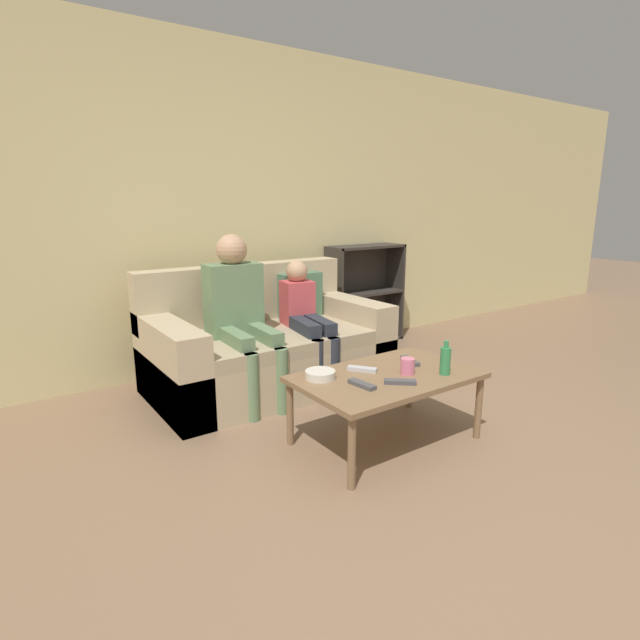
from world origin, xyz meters
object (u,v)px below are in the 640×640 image
Objects in this scene: bookshelf at (358,304)px; tv_remote_1 at (362,369)px; person_child at (306,317)px; tv_remote_3 at (400,382)px; coffee_table at (387,381)px; bottle at (445,360)px; snack_bowl at (320,375)px; cup_near at (407,366)px; person_adult at (239,305)px; tv_remote_0 at (362,384)px; tv_remote_2 at (410,361)px; couch at (267,348)px.

tv_remote_1 is (-1.28, -1.60, 0.03)m from bookshelf.
bookshelf is 1.28m from person_child.
person_child is at bearing 31.74° from tv_remote_3.
person_child is 1.21m from tv_remote_3.
tv_remote_3 reaches higher than coffee_table.
tv_remote_1 is at bearing 137.89° from bottle.
bottle is (0.27, -0.19, 0.12)m from coffee_table.
cup_near is at bearing -26.30° from snack_bowl.
bookshelf is 2.26m from tv_remote_3.
snack_bowl is at bearing -134.77° from bookshelf.
bookshelf is at bearing 24.26° from person_adult.
tv_remote_0 is 0.52m from tv_remote_2.
couch is 1.29m from cup_near.
tv_remote_1 is at bearing -93.70° from person_child.
person_adult is at bearing 91.60° from snack_bowl.
tv_remote_1 is at bearing 120.75° from coffee_table.
tv_remote_1 is at bearing -7.38° from snack_bowl.
cup_near is (0.10, -0.06, 0.08)m from coffee_table.
person_adult is (-0.37, 1.10, 0.30)m from coffee_table.
coffee_table is at bearing -145.55° from tv_remote_2.
person_child is 0.98m from tv_remote_2.
person_adult is at bearing 108.67° from coffee_table.
snack_bowl reaches higher than tv_remote_3.
cup_near reaches higher than tv_remote_0.
tv_remote_0 is 1.05× the size of tv_remote_1.
cup_near reaches higher than tv_remote_2.
bottle is at bearing -34.47° from coffee_table.
person_child is at bearing 96.11° from bottle.
couch is 1.36m from tv_remote_3.
tv_remote_3 is (-0.14, -0.09, -0.04)m from cup_near.
bottle is at bearing -116.09° from bookshelf.
tv_remote_2 is at bearing 9.56° from tv_remote_0.
bookshelf is 2.14m from bottle.
tv_remote_0 is 0.53m from bottle.
bottle is at bearing -74.39° from person_child.
cup_near is 0.50m from snack_bowl.
couch is at bearing 55.92° from tv_remote_1.
person_adult is 1.20m from tv_remote_0.
couch is at bearing 95.29° from coffee_table.
snack_bowl is at bearing -170.03° from tv_remote_2.
tv_remote_0 and tv_remote_3 have the same top height.
person_child is at bearing 61.09° from snack_bowl.
person_adult is 7.15× the size of tv_remote_3.
person_child is 4.72× the size of bottle.
person_child reaches higher than bottle.
tv_remote_1 reaches higher than coffee_table.
snack_bowl is (-0.35, 0.16, 0.06)m from coffee_table.
snack_bowl is at bearing 109.63° from tv_remote_0.
couch is at bearing 105.40° from bottle.
tv_remote_0 is at bearing 166.57° from bottle.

